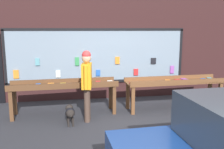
{
  "coord_description": "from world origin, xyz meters",
  "views": [
    {
      "loc": [
        -1.33,
        -5.54,
        2.24
      ],
      "look_at": [
        -0.29,
        0.73,
        1.07
      ],
      "focal_mm": 40.0,
      "sensor_mm": 36.0,
      "label": 1
    }
  ],
  "objects_px": {
    "display_table_right": "(174,84)",
    "small_dog": "(70,112)",
    "person_browsing": "(87,80)",
    "display_table_left": "(64,87)"
  },
  "relations": [
    {
      "from": "display_table_right",
      "to": "small_dog",
      "type": "distance_m",
      "value": 3.04
    },
    {
      "from": "person_browsing",
      "to": "display_table_right",
      "type": "bearing_deg",
      "value": -68.77
    },
    {
      "from": "display_table_right",
      "to": "display_table_left",
      "type": "bearing_deg",
      "value": -179.98
    },
    {
      "from": "display_table_right",
      "to": "person_browsing",
      "type": "bearing_deg",
      "value": -167.08
    },
    {
      "from": "display_table_right",
      "to": "small_dog",
      "type": "bearing_deg",
      "value": -165.6
    },
    {
      "from": "display_table_left",
      "to": "small_dog",
      "type": "bearing_deg",
      "value": -79.57
    },
    {
      "from": "display_table_right",
      "to": "small_dog",
      "type": "height_order",
      "value": "display_table_right"
    },
    {
      "from": "display_table_left",
      "to": "display_table_right",
      "type": "distance_m",
      "value": 3.06
    },
    {
      "from": "display_table_right",
      "to": "person_browsing",
      "type": "distance_m",
      "value": 2.58
    },
    {
      "from": "person_browsing",
      "to": "display_table_left",
      "type": "bearing_deg",
      "value": 52.8
    }
  ]
}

